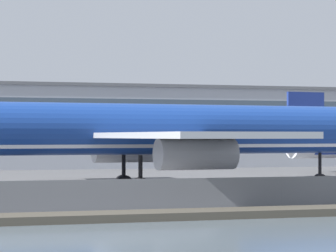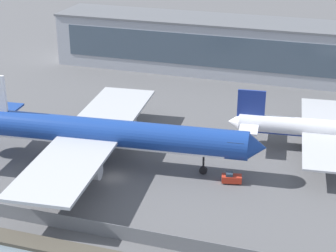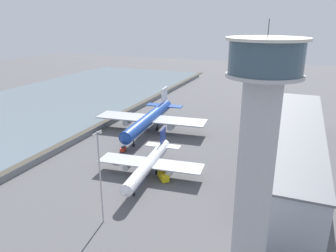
% 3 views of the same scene
% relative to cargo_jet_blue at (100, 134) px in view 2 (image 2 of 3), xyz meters
% --- Properties ---
extents(ground_plane, '(500.00, 500.00, 0.00)m').
position_rel_cargo_jet_blue_xyz_m(ground_plane, '(3.88, -4.13, -5.62)').
color(ground_plane, '#565659').
extents(shoreline_seawall, '(320.00, 3.00, 0.50)m').
position_rel_cargo_jet_blue_xyz_m(shoreline_seawall, '(3.88, -24.63, -5.37)').
color(shoreline_seawall, '#474238').
rests_on(shoreline_seawall, ground).
extents(perimeter_fence, '(280.00, 0.10, 2.28)m').
position_rel_cargo_jet_blue_xyz_m(perimeter_fence, '(3.88, -20.13, -4.48)').
color(perimeter_fence, slate).
rests_on(perimeter_fence, ground).
extents(cargo_jet_blue, '(54.10, 47.05, 14.74)m').
position_rel_cargo_jet_blue_xyz_m(cargo_jet_blue, '(0.00, 0.00, 0.00)').
color(cargo_jet_blue, '#193D93').
rests_on(cargo_jet_blue, ground).
extents(passenger_jet_white, '(37.48, 32.48, 10.58)m').
position_rel_cargo_jet_blue_xyz_m(passenger_jet_white, '(36.78, 17.05, -1.58)').
color(passenger_jet_white, white).
rests_on(passenger_jet_white, ground).
extents(baggage_tug, '(3.48, 2.28, 1.80)m').
position_rel_cargo_jet_blue_xyz_m(baggage_tug, '(22.73, 0.08, -4.82)').
color(baggage_tug, red).
rests_on(baggage_tug, ground).
extents(ops_van, '(5.30, 5.00, 2.48)m').
position_rel_cargo_jet_blue_xyz_m(ops_van, '(37.26, 21.78, -4.35)').
color(ops_van, yellow).
rests_on(ops_van, ground).
extents(terminal_building, '(93.70, 15.18, 13.49)m').
position_rel_cargo_jet_blue_xyz_m(terminal_building, '(11.95, 57.00, 1.14)').
color(terminal_building, '#9EA3AD').
rests_on(terminal_building, ground).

